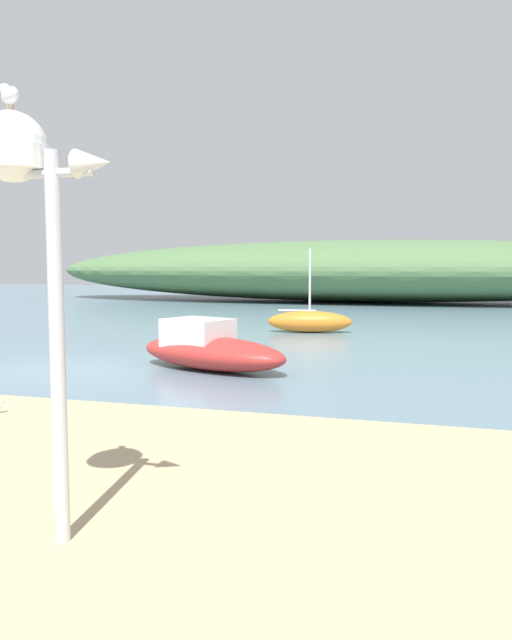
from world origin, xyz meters
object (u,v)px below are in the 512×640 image
(mast_structure, at_px, (23,183))
(sailboat_off_point, at_px, (310,321))
(seagull_on_radar, at_px, (9,94))
(motorboat_centre_water, at_px, (209,349))

(mast_structure, distance_m, sailboat_off_point, 17.74)
(seagull_on_radar, xyz_separation_m, sailboat_off_point, (-1.09, 17.49, -3.30))
(mast_structure, xyz_separation_m, sailboat_off_point, (-1.20, 17.50, -2.62))
(mast_structure, bearing_deg, sailboat_off_point, 93.92)
(motorboat_centre_water, bearing_deg, seagull_on_radar, -78.70)
(seagull_on_radar, height_order, sailboat_off_point, seagull_on_radar)
(sailboat_off_point, bearing_deg, mast_structure, -86.08)
(seagull_on_radar, height_order, motorboat_centre_water, seagull_on_radar)
(seagull_on_radar, bearing_deg, motorboat_centre_water, 101.30)
(seagull_on_radar, xyz_separation_m, motorboat_centre_water, (-1.80, 9.01, -3.22))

